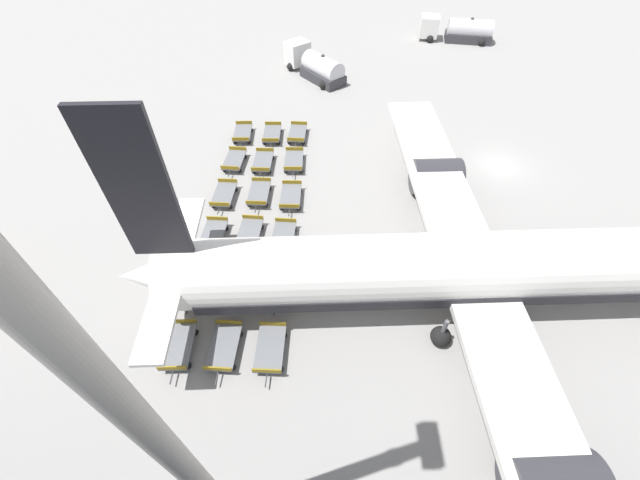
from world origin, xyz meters
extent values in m
plane|color=gray|center=(0.00, 0.00, 0.00)|extent=(500.00, 500.00, 0.00)
cylinder|color=white|center=(13.60, -4.86, 3.16)|extent=(5.67, 38.68, 3.96)
cone|color=white|center=(14.46, -24.11, 3.16)|extent=(3.97, 4.92, 3.77)
cube|color=black|center=(14.43, -23.37, 9.24)|extent=(0.41, 2.98, 8.20)
cube|color=white|center=(14.42, -23.34, 3.76)|extent=(11.23, 2.05, 0.24)
cube|color=white|center=(13.67, -6.40, 2.27)|extent=(40.04, 5.65, 0.44)
cylinder|color=#333338|center=(3.30, -6.46, 1.42)|extent=(2.90, 3.79, 2.74)
cube|color=black|center=(13.60, -4.86, 2.47)|extent=(5.58, 34.83, 0.71)
cylinder|color=#56565B|center=(16.65, -8.59, 1.37)|extent=(0.24, 0.24, 1.59)
sphere|color=black|center=(16.65, -8.59, 0.58)|extent=(1.16, 1.16, 1.16)
cylinder|color=#56565B|center=(10.89, -8.84, 1.37)|extent=(0.24, 0.24, 1.59)
sphere|color=black|center=(10.89, -8.84, 0.58)|extent=(1.16, 1.16, 1.16)
cube|color=white|center=(-19.44, -18.33, 1.64)|extent=(3.23, 3.30, 2.47)
cube|color=#333338|center=(-15.84, -15.32, 0.53)|extent=(5.68, 5.34, 1.07)
cylinder|color=silver|center=(-15.84, -15.32, 1.61)|extent=(5.25, 4.89, 2.21)
sphere|color=#333338|center=(-15.84, -15.32, 2.71)|extent=(0.44, 0.44, 0.44)
sphere|color=black|center=(-20.01, -17.21, 0.45)|extent=(0.90, 0.90, 0.90)
sphere|color=black|center=(-18.44, -19.09, 0.45)|extent=(0.90, 0.90, 0.90)
sphere|color=black|center=(-15.43, -13.39, 0.45)|extent=(0.90, 0.90, 0.90)
sphere|color=black|center=(-13.87, -15.27, 0.45)|extent=(0.90, 0.90, 0.90)
cube|color=white|center=(-28.24, -1.32, 1.61)|extent=(2.75, 2.66, 2.40)
cube|color=#333338|center=(-27.39, 3.82, 0.54)|extent=(3.33, 6.15, 1.07)
cylinder|color=silver|center=(-27.39, 3.82, 1.62)|extent=(3.11, 5.84, 2.23)
sphere|color=#333338|center=(-27.39, 3.82, 2.74)|extent=(0.44, 0.44, 0.44)
sphere|color=black|center=(-29.32, -0.82, 0.45)|extent=(0.90, 0.90, 0.90)
sphere|color=black|center=(-27.06, -1.20, 0.45)|extent=(0.90, 0.90, 0.90)
sphere|color=black|center=(-28.23, 5.71, 0.45)|extent=(0.90, 0.90, 0.90)
sphere|color=black|center=(-25.97, 5.33, 0.45)|extent=(0.90, 0.90, 0.90)
cube|color=slate|center=(-4.15, -22.70, 0.55)|extent=(2.92, 1.61, 0.10)
cube|color=olive|center=(-2.76, -22.66, 0.76)|extent=(0.13, 1.53, 0.32)
cube|color=olive|center=(-5.55, -22.74, 0.76)|extent=(0.13, 1.53, 0.32)
cube|color=#333338|center=(-2.37, -22.65, 0.43)|extent=(0.70, 0.08, 0.06)
sphere|color=black|center=(-3.13, -23.32, 0.18)|extent=(0.36, 0.36, 0.36)
sphere|color=black|center=(-3.17, -22.02, 0.18)|extent=(0.36, 0.36, 0.36)
sphere|color=black|center=(-5.14, -23.38, 0.18)|extent=(0.36, 0.36, 0.36)
sphere|color=black|center=(-5.18, -22.08, 0.18)|extent=(0.36, 0.36, 0.36)
cube|color=slate|center=(0.08, -22.81, 0.55)|extent=(2.99, 1.76, 0.10)
cube|color=olive|center=(1.47, -22.93, 0.76)|extent=(0.21, 1.53, 0.32)
cube|color=olive|center=(-1.31, -22.70, 0.76)|extent=(0.21, 1.53, 0.32)
cube|color=#333338|center=(1.86, -22.96, 0.43)|extent=(0.70, 0.12, 0.06)
sphere|color=black|center=(1.03, -23.54, 0.18)|extent=(0.36, 0.36, 0.36)
sphere|color=black|center=(1.14, -22.25, 0.18)|extent=(0.36, 0.36, 0.36)
sphere|color=black|center=(-0.97, -23.38, 0.18)|extent=(0.36, 0.36, 0.36)
sphere|color=black|center=(-0.86, -22.08, 0.18)|extent=(0.36, 0.36, 0.36)
cube|color=slate|center=(4.53, -22.91, 0.55)|extent=(2.95, 1.68, 0.10)
cube|color=olive|center=(5.92, -22.99, 0.76)|extent=(0.16, 1.53, 0.32)
cube|color=olive|center=(3.13, -22.84, 0.76)|extent=(0.16, 1.53, 0.32)
cube|color=#333338|center=(6.31, -23.01, 0.43)|extent=(0.70, 0.10, 0.06)
sphere|color=black|center=(5.49, -23.62, 0.18)|extent=(0.36, 0.36, 0.36)
sphere|color=black|center=(5.57, -22.32, 0.18)|extent=(0.36, 0.36, 0.36)
sphere|color=black|center=(3.49, -23.51, 0.18)|extent=(0.36, 0.36, 0.36)
sphere|color=black|center=(3.56, -22.21, 0.18)|extent=(0.36, 0.36, 0.36)
cube|color=slate|center=(8.85, -22.92, 0.55)|extent=(2.95, 1.69, 0.10)
cube|color=olive|center=(10.24, -23.00, 0.76)|extent=(0.17, 1.53, 0.32)
cube|color=olive|center=(7.45, -22.85, 0.76)|extent=(0.17, 1.53, 0.32)
cube|color=#333338|center=(10.63, -23.03, 0.43)|extent=(0.70, 0.10, 0.06)
sphere|color=black|center=(9.81, -23.63, 0.18)|extent=(0.36, 0.36, 0.36)
sphere|color=black|center=(9.89, -22.33, 0.18)|extent=(0.36, 0.36, 0.36)
sphere|color=black|center=(7.81, -23.52, 0.18)|extent=(0.36, 0.36, 0.36)
sphere|color=black|center=(7.88, -22.22, 0.18)|extent=(0.36, 0.36, 0.36)
cube|color=slate|center=(13.14, -23.13, 0.55)|extent=(2.98, 1.75, 0.10)
cube|color=olive|center=(14.53, -23.24, 0.76)|extent=(0.20, 1.53, 0.32)
cube|color=olive|center=(11.75, -23.02, 0.76)|extent=(0.20, 1.53, 0.32)
cube|color=#333338|center=(14.92, -23.27, 0.43)|extent=(0.70, 0.12, 0.06)
sphere|color=black|center=(14.09, -23.85, 0.18)|extent=(0.36, 0.36, 0.36)
sphere|color=black|center=(14.19, -22.56, 0.18)|extent=(0.36, 0.36, 0.36)
sphere|color=black|center=(12.08, -23.70, 0.18)|extent=(0.36, 0.36, 0.36)
sphere|color=black|center=(12.19, -22.40, 0.18)|extent=(0.36, 0.36, 0.36)
cube|color=slate|center=(17.32, -23.18, 0.55)|extent=(2.92, 1.61, 0.10)
cube|color=olive|center=(18.72, -23.14, 0.76)|extent=(0.13, 1.53, 0.32)
cube|color=olive|center=(15.93, -23.23, 0.76)|extent=(0.13, 1.53, 0.32)
cube|color=#333338|center=(19.11, -23.13, 0.43)|extent=(0.70, 0.08, 0.06)
sphere|color=black|center=(18.35, -23.80, 0.18)|extent=(0.36, 0.36, 0.36)
sphere|color=black|center=(18.31, -22.50, 0.18)|extent=(0.36, 0.36, 0.36)
sphere|color=black|center=(16.34, -23.86, 0.18)|extent=(0.36, 0.36, 0.36)
sphere|color=black|center=(16.30, -22.57, 0.18)|extent=(0.36, 0.36, 0.36)
cube|color=slate|center=(-4.04, -19.97, 0.55)|extent=(2.88, 1.54, 0.10)
cube|color=olive|center=(-2.65, -19.96, 0.76)|extent=(0.09, 1.53, 0.32)
cube|color=olive|center=(-5.44, -19.98, 0.76)|extent=(0.09, 1.53, 0.32)
cube|color=#333338|center=(-2.26, -19.96, 0.43)|extent=(0.70, 0.06, 0.06)
sphere|color=black|center=(-3.03, -20.61, 0.18)|extent=(0.36, 0.36, 0.36)
sphere|color=black|center=(-3.04, -19.31, 0.18)|extent=(0.36, 0.36, 0.36)
sphere|color=black|center=(-5.04, -20.62, 0.18)|extent=(0.36, 0.36, 0.36)
sphere|color=black|center=(-5.05, -19.32, 0.18)|extent=(0.36, 0.36, 0.36)
cube|color=slate|center=(0.25, -20.35, 0.55)|extent=(2.92, 1.62, 0.10)
cube|color=olive|center=(1.65, -20.40, 0.76)|extent=(0.13, 1.53, 0.32)
cube|color=olive|center=(-1.14, -20.31, 0.76)|extent=(0.13, 1.53, 0.32)
cube|color=#333338|center=(2.04, -20.41, 0.43)|extent=(0.70, 0.08, 0.06)
sphere|color=black|center=(1.23, -21.03, 0.18)|extent=(0.36, 0.36, 0.36)
sphere|color=black|center=(1.28, -19.74, 0.18)|extent=(0.36, 0.36, 0.36)
sphere|color=black|center=(-0.78, -20.97, 0.18)|extent=(0.36, 0.36, 0.36)
sphere|color=black|center=(-0.73, -19.67, 0.18)|extent=(0.36, 0.36, 0.36)
cube|color=slate|center=(4.35, -20.21, 0.55)|extent=(2.92, 1.62, 0.10)
cube|color=olive|center=(5.74, -20.26, 0.76)|extent=(0.13, 1.53, 0.32)
cube|color=olive|center=(2.95, -20.17, 0.76)|extent=(0.13, 1.53, 0.32)
cube|color=#333338|center=(6.13, -20.27, 0.43)|extent=(0.70, 0.08, 0.06)
sphere|color=black|center=(5.33, -20.90, 0.18)|extent=(0.36, 0.36, 0.36)
sphere|color=black|center=(5.38, -19.60, 0.18)|extent=(0.36, 0.36, 0.36)
sphere|color=black|center=(3.32, -20.83, 0.18)|extent=(0.36, 0.36, 0.36)
sphere|color=black|center=(3.37, -19.53, 0.18)|extent=(0.36, 0.36, 0.36)
cube|color=slate|center=(8.68, -20.41, 0.55)|extent=(2.98, 1.75, 0.10)
cube|color=olive|center=(10.07, -20.52, 0.76)|extent=(0.20, 1.53, 0.32)
cube|color=olive|center=(7.29, -20.30, 0.76)|extent=(0.20, 1.53, 0.32)
cube|color=#333338|center=(10.46, -20.55, 0.43)|extent=(0.70, 0.11, 0.06)
sphere|color=black|center=(9.63, -21.13, 0.18)|extent=(0.36, 0.36, 0.36)
sphere|color=black|center=(9.74, -19.84, 0.18)|extent=(0.36, 0.36, 0.36)
sphere|color=black|center=(7.63, -20.98, 0.18)|extent=(0.36, 0.36, 0.36)
sphere|color=black|center=(7.73, -19.68, 0.18)|extent=(0.36, 0.36, 0.36)
cube|color=slate|center=(13.06, -20.58, 0.55)|extent=(2.89, 1.57, 0.10)
cube|color=olive|center=(14.46, -20.60, 0.76)|extent=(0.10, 1.53, 0.32)
cube|color=olive|center=(11.67, -20.56, 0.76)|extent=(0.10, 1.53, 0.32)
cube|color=#333338|center=(14.85, -20.60, 0.43)|extent=(0.70, 0.07, 0.06)
sphere|color=black|center=(14.06, -21.24, 0.18)|extent=(0.36, 0.36, 0.36)
sphere|color=black|center=(14.08, -19.94, 0.18)|extent=(0.36, 0.36, 0.36)
sphere|color=black|center=(12.05, -21.21, 0.18)|extent=(0.36, 0.36, 0.36)
sphere|color=black|center=(12.07, -19.91, 0.18)|extent=(0.36, 0.36, 0.36)
cube|color=slate|center=(17.35, -20.67, 0.55)|extent=(2.95, 1.67, 0.10)
cube|color=olive|center=(18.74, -20.74, 0.76)|extent=(0.16, 1.53, 0.32)
cube|color=olive|center=(15.95, -20.60, 0.76)|extent=(0.16, 1.53, 0.32)
cube|color=#333338|center=(19.13, -20.76, 0.43)|extent=(0.70, 0.10, 0.06)
sphere|color=black|center=(18.32, -21.37, 0.18)|extent=(0.36, 0.36, 0.36)
sphere|color=black|center=(18.38, -20.07, 0.18)|extent=(0.36, 0.36, 0.36)
sphere|color=black|center=(16.31, -21.27, 0.18)|extent=(0.36, 0.36, 0.36)
sphere|color=black|center=(16.38, -19.97, 0.18)|extent=(0.36, 0.36, 0.36)
cube|color=slate|center=(-4.11, -17.63, 0.55)|extent=(2.97, 1.72, 0.10)
cube|color=olive|center=(-2.72, -17.72, 0.76)|extent=(0.18, 1.53, 0.32)
cube|color=olive|center=(-5.51, -17.53, 0.76)|extent=(0.18, 1.53, 0.32)
cube|color=#333338|center=(-2.33, -17.75, 0.43)|extent=(0.70, 0.11, 0.06)
sphere|color=black|center=(-3.15, -18.34, 0.18)|extent=(0.36, 0.36, 0.36)
sphere|color=black|center=(-3.07, -17.05, 0.18)|extent=(0.36, 0.36, 0.36)
sphere|color=black|center=(-5.16, -18.20, 0.18)|extent=(0.36, 0.36, 0.36)
sphere|color=black|center=(-5.07, -16.91, 0.18)|extent=(0.36, 0.36, 0.36)
cube|color=slate|center=(0.11, -17.72, 0.55)|extent=(2.88, 1.54, 0.10)
cube|color=olive|center=(1.51, -17.72, 0.76)|extent=(0.09, 1.53, 0.32)
cube|color=olive|center=(-1.28, -17.73, 0.76)|extent=(0.09, 1.53, 0.32)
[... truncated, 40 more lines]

